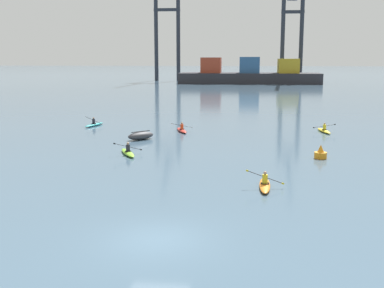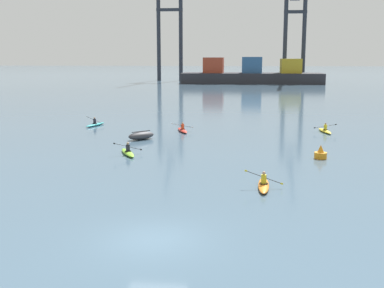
{
  "view_description": "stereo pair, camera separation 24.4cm",
  "coord_description": "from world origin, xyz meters",
  "px_view_note": "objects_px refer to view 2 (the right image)",
  "views": [
    {
      "loc": [
        3.33,
        -18.07,
        7.19
      ],
      "look_at": [
        -0.51,
        18.41,
        0.6
      ],
      "focal_mm": 45.17,
      "sensor_mm": 36.0,
      "label": 1
    },
    {
      "loc": [
        3.57,
        -18.04,
        7.19
      ],
      "look_at": [
        -0.51,
        18.41,
        0.6
      ],
      "focal_mm": 45.17,
      "sensor_mm": 36.0,
      "label": 2
    }
  ],
  "objects_px": {
    "kayak_lime": "(128,152)",
    "kayak_red": "(182,130)",
    "container_barge": "(251,74)",
    "gantry_crane_west": "(169,25)",
    "gantry_crane_west_mid": "(295,25)",
    "kayak_orange": "(264,185)",
    "capsized_dinghy": "(141,136)",
    "kayak_teal": "(95,124)",
    "kayak_yellow": "(325,131)",
    "channel_buoy": "(321,154)"
  },
  "relations": [
    {
      "from": "capsized_dinghy",
      "to": "kayak_teal",
      "type": "xyz_separation_m",
      "value": [
        -6.74,
        7.97,
        -0.18
      ]
    },
    {
      "from": "container_barge",
      "to": "capsized_dinghy",
      "type": "distance_m",
      "value": 97.34
    },
    {
      "from": "gantry_crane_west_mid",
      "to": "kayak_red",
      "type": "bearing_deg",
      "value": -101.3
    },
    {
      "from": "container_barge",
      "to": "kayak_teal",
      "type": "relative_size",
      "value": 11.37
    },
    {
      "from": "gantry_crane_west_mid",
      "to": "container_barge",
      "type": "bearing_deg",
      "value": -147.16
    },
    {
      "from": "kayak_yellow",
      "to": "capsized_dinghy",
      "type": "bearing_deg",
      "value": -160.08
    },
    {
      "from": "container_barge",
      "to": "kayak_orange",
      "type": "distance_m",
      "value": 111.83
    },
    {
      "from": "capsized_dinghy",
      "to": "kayak_orange",
      "type": "xyz_separation_m",
      "value": [
        10.27,
        -15.06,
        -0.18
      ]
    },
    {
      "from": "gantry_crane_west_mid",
      "to": "capsized_dinghy",
      "type": "distance_m",
      "value": 108.45
    },
    {
      "from": "kayak_lime",
      "to": "kayak_yellow",
      "type": "relative_size",
      "value": 0.96
    },
    {
      "from": "gantry_crane_west_mid",
      "to": "kayak_yellow",
      "type": "bearing_deg",
      "value": -93.52
    },
    {
      "from": "gantry_crane_west",
      "to": "kayak_yellow",
      "type": "bearing_deg",
      "value": -72.99
    },
    {
      "from": "gantry_crane_west",
      "to": "gantry_crane_west_mid",
      "type": "distance_m",
      "value": 37.97
    },
    {
      "from": "gantry_crane_west",
      "to": "channel_buoy",
      "type": "height_order",
      "value": "gantry_crane_west"
    },
    {
      "from": "gantry_crane_west_mid",
      "to": "kayak_yellow",
      "type": "relative_size",
      "value": 9.66
    },
    {
      "from": "kayak_red",
      "to": "gantry_crane_west",
      "type": "bearing_deg",
      "value": 99.64
    },
    {
      "from": "gantry_crane_west",
      "to": "kayak_teal",
      "type": "height_order",
      "value": "gantry_crane_west"
    },
    {
      "from": "kayak_lime",
      "to": "kayak_red",
      "type": "bearing_deg",
      "value": 77.45
    },
    {
      "from": "gantry_crane_west_mid",
      "to": "kayak_yellow",
      "type": "distance_m",
      "value": 100.15
    },
    {
      "from": "kayak_yellow",
      "to": "gantry_crane_west_mid",
      "type": "bearing_deg",
      "value": 86.48
    },
    {
      "from": "gantry_crane_west_mid",
      "to": "capsized_dinghy",
      "type": "xyz_separation_m",
      "value": [
        -22.98,
        -104.76,
        -16.11
      ]
    },
    {
      "from": "gantry_crane_west_mid",
      "to": "kayak_yellow",
      "type": "xyz_separation_m",
      "value": [
        -6.07,
        -98.63,
        -16.29
      ]
    },
    {
      "from": "kayak_teal",
      "to": "kayak_yellow",
      "type": "relative_size",
      "value": 1.0
    },
    {
      "from": "gantry_crane_west_mid",
      "to": "capsized_dinghy",
      "type": "bearing_deg",
      "value": -102.37
    },
    {
      "from": "gantry_crane_west_mid",
      "to": "channel_buoy",
      "type": "bearing_deg",
      "value": -94.29
    },
    {
      "from": "gantry_crane_west",
      "to": "gantry_crane_west_mid",
      "type": "bearing_deg",
      "value": -7.08
    },
    {
      "from": "kayak_yellow",
      "to": "kayak_teal",
      "type": "bearing_deg",
      "value": 175.54
    },
    {
      "from": "gantry_crane_west",
      "to": "kayak_teal",
      "type": "bearing_deg",
      "value": -85.51
    },
    {
      "from": "kayak_lime",
      "to": "container_barge",
      "type": "bearing_deg",
      "value": 84.41
    },
    {
      "from": "channel_buoy",
      "to": "kayak_lime",
      "type": "bearing_deg",
      "value": -179.55
    },
    {
      "from": "channel_buoy",
      "to": "kayak_yellow",
      "type": "xyz_separation_m",
      "value": [
        2.29,
        12.72,
        -0.19
      ]
    },
    {
      "from": "container_barge",
      "to": "gantry_crane_west",
      "type": "bearing_deg",
      "value": 153.31
    },
    {
      "from": "gantry_crane_west",
      "to": "gantry_crane_west_mid",
      "type": "relative_size",
      "value": 1.01
    },
    {
      "from": "kayak_orange",
      "to": "kayak_yellow",
      "type": "xyz_separation_m",
      "value": [
        6.64,
        21.19,
        -0.0
      ]
    },
    {
      "from": "channel_buoy",
      "to": "gantry_crane_west_mid",
      "type": "bearing_deg",
      "value": 85.71
    },
    {
      "from": "kayak_red",
      "to": "kayak_yellow",
      "type": "relative_size",
      "value": 0.99
    },
    {
      "from": "capsized_dinghy",
      "to": "kayak_red",
      "type": "relative_size",
      "value": 0.78
    },
    {
      "from": "capsized_dinghy",
      "to": "kayak_teal",
      "type": "height_order",
      "value": "kayak_teal"
    },
    {
      "from": "kayak_lime",
      "to": "kayak_yellow",
      "type": "bearing_deg",
      "value": 37.91
    },
    {
      "from": "kayak_lime",
      "to": "kayak_yellow",
      "type": "xyz_separation_m",
      "value": [
        16.48,
        12.83,
        0.0
      ]
    },
    {
      "from": "capsized_dinghy",
      "to": "kayak_red",
      "type": "distance_m",
      "value": 5.85
    },
    {
      "from": "kayak_red",
      "to": "kayak_orange",
      "type": "xyz_separation_m",
      "value": [
        7.23,
        -20.06,
        0.0
      ]
    },
    {
      "from": "gantry_crane_west_mid",
      "to": "gantry_crane_west",
      "type": "bearing_deg",
      "value": 172.92
    },
    {
      "from": "kayak_lime",
      "to": "gantry_crane_west",
      "type": "bearing_deg",
      "value": 97.42
    },
    {
      "from": "kayak_red",
      "to": "container_barge",
      "type": "bearing_deg",
      "value": 85.31
    },
    {
      "from": "capsized_dinghy",
      "to": "channel_buoy",
      "type": "bearing_deg",
      "value": -24.27
    },
    {
      "from": "kayak_lime",
      "to": "kayak_teal",
      "type": "relative_size",
      "value": 0.97
    },
    {
      "from": "gantry_crane_west_mid",
      "to": "kayak_orange",
      "type": "xyz_separation_m",
      "value": [
        -12.71,
        -119.82,
        -16.29
      ]
    },
    {
      "from": "gantry_crane_west_mid",
      "to": "kayak_orange",
      "type": "distance_m",
      "value": 121.59
    },
    {
      "from": "kayak_lime",
      "to": "capsized_dinghy",
      "type": "bearing_deg",
      "value": 93.72
    }
  ]
}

